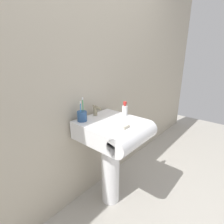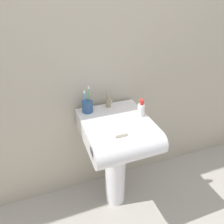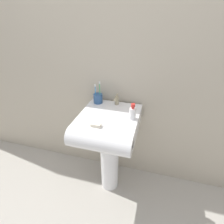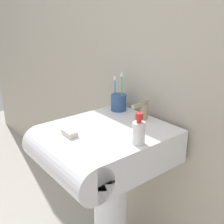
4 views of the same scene
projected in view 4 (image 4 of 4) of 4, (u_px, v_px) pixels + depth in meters
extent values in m
cube|color=#B7AD99|center=(159.00, 48.00, 1.34)|extent=(5.00, 0.05, 2.40)
cylinder|color=white|center=(111.00, 218.00, 1.46)|extent=(0.17, 0.17, 0.71)
cube|color=white|center=(111.00, 143.00, 1.31)|extent=(0.49, 0.50, 0.16)
cylinder|color=white|center=(63.00, 161.00, 1.17)|extent=(0.49, 0.16, 0.16)
cylinder|color=tan|center=(144.00, 111.00, 1.38)|extent=(0.04, 0.04, 0.08)
cylinder|color=tan|center=(138.00, 105.00, 1.34)|extent=(0.02, 0.08, 0.02)
cube|color=tan|center=(144.00, 102.00, 1.36)|extent=(0.01, 0.06, 0.01)
cylinder|color=#2D5184|center=(119.00, 102.00, 1.49)|extent=(0.08, 0.08, 0.09)
cylinder|color=#338CD8|center=(115.00, 94.00, 1.49)|extent=(0.01, 0.01, 0.15)
cube|color=white|center=(115.00, 78.00, 1.46)|extent=(0.01, 0.01, 0.02)
cylinder|color=#3FB266|center=(122.00, 93.00, 1.46)|extent=(0.01, 0.01, 0.17)
cube|color=white|center=(122.00, 75.00, 1.43)|extent=(0.01, 0.01, 0.02)
cylinder|color=white|center=(139.00, 133.00, 1.12)|extent=(0.05, 0.05, 0.09)
cylinder|color=red|center=(139.00, 121.00, 1.10)|extent=(0.02, 0.02, 0.01)
cylinder|color=red|center=(139.00, 116.00, 1.09)|extent=(0.03, 0.03, 0.03)
cube|color=silver|center=(70.00, 133.00, 1.20)|extent=(0.07, 0.04, 0.02)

